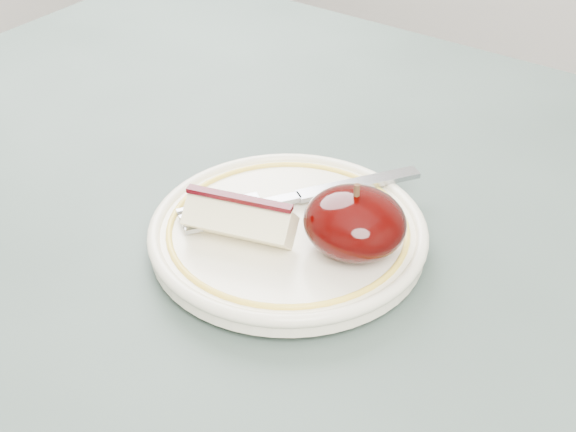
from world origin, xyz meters
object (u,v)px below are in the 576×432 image
Objects in this scene: table at (215,384)px; plate at (288,233)px; fork at (297,197)px; apple_half at (355,222)px.

plate is (0.02, 0.07, 0.10)m from table.
plate reaches higher than table.
table is 5.68× the size of fork.
plate is 1.19× the size of fork.
table is 0.14m from fork.
apple_half is 0.42× the size of fork.
apple_half reaches higher than table.
table is 13.37× the size of apple_half.
fork is at bearing 87.07° from table.
plate is at bearing -172.06° from apple_half.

